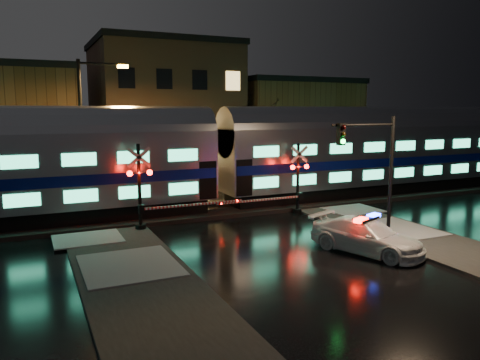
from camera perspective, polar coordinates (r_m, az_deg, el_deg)
name	(u,v)px	position (r m, az deg, el deg)	size (l,w,h in m)	color
ground	(249,232)	(23.28, 1.15, -6.30)	(120.00, 120.00, 0.00)	black
ballast	(213,210)	(27.72, -3.35, -3.63)	(90.00, 4.20, 0.24)	black
sidewalk_left	(149,295)	(15.79, -11.08, -13.62)	(4.00, 20.00, 0.12)	#2D2D2D
sidewalk_right	(443,246)	(22.44, 23.50, -7.44)	(4.00, 20.00, 0.12)	#2D2D2D
building_mid	(164,112)	(44.35, -9.29, 8.19)	(12.00, 11.00, 11.50)	brown
building_right	(288,126)	(49.02, 5.83, 6.53)	(12.00, 10.00, 8.50)	brown
train	(216,155)	(27.30, -2.92, 3.12)	(51.00, 3.12, 5.92)	black
police_car	(367,236)	(20.49, 15.18, -6.61)	(3.63, 5.27, 1.58)	white
crossing_signal_right	(293,186)	(26.72, 6.50, -0.70)	(5.78, 0.66, 4.09)	black
crossing_signal_left	(147,195)	(23.55, -11.25, -1.81)	(6.13, 0.67, 4.34)	black
traffic_light	(376,175)	(22.36, 16.29, 0.64)	(3.68, 0.68, 5.68)	black
streetlight	(87,124)	(29.46, -18.20, 6.50)	(2.97, 0.31, 8.89)	black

